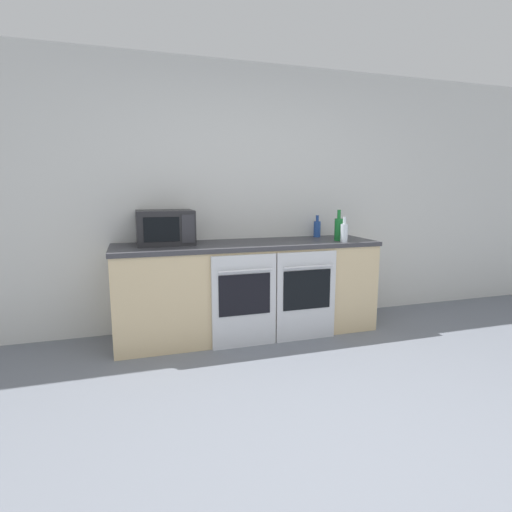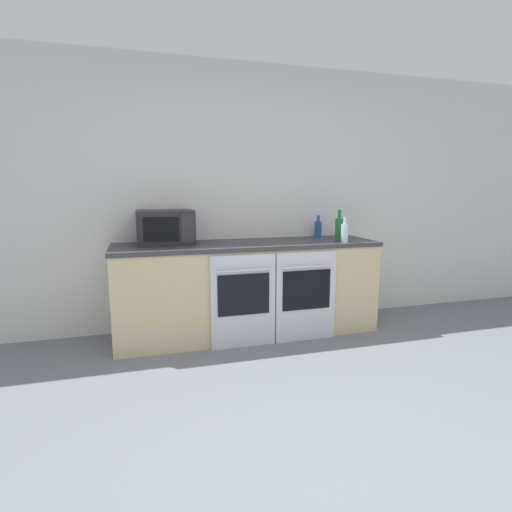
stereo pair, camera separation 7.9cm
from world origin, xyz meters
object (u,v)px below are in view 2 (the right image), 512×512
object	(u,v)px
microwave	(165,227)
bottle_green	(339,229)
bottle_blue	(318,229)
oven_left	(243,301)
bottle_clear	(345,233)
oven_right	(306,296)

from	to	relation	value
microwave	bottle_green	xyz separation A→B (m)	(1.64, -0.23, -0.04)
bottle_blue	bottle_green	size ratio (longest dim) A/B	0.76
oven_left	bottle_clear	size ratio (longest dim) A/B	3.46
oven_right	oven_left	bearing A→B (deg)	180.00
oven_left	microwave	world-z (taller)	microwave
oven_left	microwave	size ratio (longest dim) A/B	1.64
bottle_clear	bottle_green	xyz separation A→B (m)	(0.01, 0.12, 0.02)
bottle_blue	microwave	bearing A→B (deg)	-175.88
oven_right	bottle_green	bearing A→B (deg)	27.23
microwave	bottle_green	distance (m)	1.65
bottle_blue	oven_right	bearing A→B (deg)	-123.21
bottle_blue	bottle_green	bearing A→B (deg)	-79.48
oven_left	bottle_clear	distance (m)	1.16
oven_right	microwave	size ratio (longest dim) A/B	1.64
oven_right	bottle_clear	xyz separation A→B (m)	(0.42, 0.10, 0.56)
oven_left	oven_right	distance (m)	0.59
oven_left	microwave	distance (m)	0.98
oven_left	oven_right	xyz separation A→B (m)	(0.59, 0.00, 0.00)
microwave	bottle_blue	distance (m)	1.58
bottle_clear	oven_left	bearing A→B (deg)	-174.44
bottle_blue	bottle_green	world-z (taller)	bottle_green
oven_right	bottle_blue	xyz separation A→B (m)	(0.37, 0.56, 0.55)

